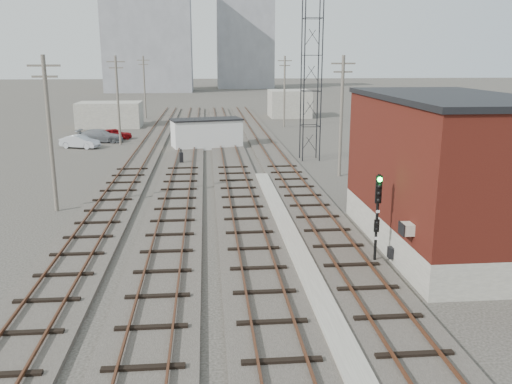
{
  "coord_description": "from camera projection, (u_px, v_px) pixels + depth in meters",
  "views": [
    {
      "loc": [
        -3.54,
        -11.82,
        8.87
      ],
      "look_at": [
        -1.12,
        14.74,
        2.2
      ],
      "focal_mm": 38.0,
      "sensor_mm": 36.0,
      "label": 1
    }
  ],
  "objects": [
    {
      "name": "car_grey",
      "position": [
        100.0,
        136.0,
        57.68
      ],
      "size": [
        4.95,
        2.39,
        1.39
      ],
      "primitive_type": "imported",
      "rotation": [
        0.0,
        0.0,
        1.48
      ],
      "color": "gray",
      "rests_on": "ground"
    },
    {
      "name": "switch_stand",
      "position": [
        181.0,
        158.0,
        45.67
      ],
      "size": [
        0.35,
        0.35,
        1.26
      ],
      "rotation": [
        0.0,
        0.0,
        0.25
      ],
      "color": "black",
      "rests_on": "ground"
    },
    {
      "name": "utility_pole_left_c",
      "position": [
        144.0,
        85.0,
        79.25
      ],
      "size": [
        1.8,
        0.24,
        9.0
      ],
      "color": "#595147",
      "rests_on": "ground"
    },
    {
      "name": "utility_pole_left_a",
      "position": [
        50.0,
        130.0,
        30.94
      ],
      "size": [
        1.8,
        0.24,
        9.0
      ],
      "color": "#595147",
      "rests_on": "ground"
    },
    {
      "name": "apartment_right",
      "position": [
        245.0,
        42.0,
        156.35
      ],
      "size": [
        16.0,
        12.0,
        26.0
      ],
      "primitive_type": "cube",
      "color": "gray",
      "rests_on": "ground"
    },
    {
      "name": "track_left",
      "position": [
        143.0,
        153.0,
        50.7
      ],
      "size": [
        3.2,
        90.0,
        0.39
      ],
      "color": "#332D28",
      "rests_on": "ground"
    },
    {
      "name": "shed_right",
      "position": [
        289.0,
        104.0,
        81.82
      ],
      "size": [
        6.0,
        6.0,
        4.0
      ],
      "primitive_type": "cube",
      "color": "gray",
      "rests_on": "ground"
    },
    {
      "name": "lattice_tower",
      "position": [
        311.0,
        73.0,
        46.36
      ],
      "size": [
        1.6,
        1.6,
        15.0
      ],
      "color": "black",
      "rests_on": "ground"
    },
    {
      "name": "utility_pole_right_a",
      "position": [
        341.0,
        113.0,
        40.35
      ],
      "size": [
        1.8,
        0.24,
        9.0
      ],
      "color": "#595147",
      "rests_on": "ground"
    },
    {
      "name": "ground",
      "position": [
        233.0,
        126.0,
        71.85
      ],
      "size": [
        320.0,
        320.0,
        0.0
      ],
      "primitive_type": "plane",
      "color": "#282621",
      "rests_on": "ground"
    },
    {
      "name": "track_mid_right",
      "position": [
        229.0,
        152.0,
        51.41
      ],
      "size": [
        3.2,
        90.0,
        0.39
      ],
      "color": "#332D28",
      "rests_on": "ground"
    },
    {
      "name": "site_trailer",
      "position": [
        207.0,
        133.0,
        53.89
      ],
      "size": [
        7.46,
        4.5,
        2.93
      ],
      "rotation": [
        0.0,
        0.0,
        0.22
      ],
      "color": "silver",
      "rests_on": "ground"
    },
    {
      "name": "car_red",
      "position": [
        115.0,
        134.0,
        59.53
      ],
      "size": [
        3.98,
        2.63,
        1.26
      ],
      "primitive_type": "imported",
      "rotation": [
        0.0,
        0.0,
        1.91
      ],
      "color": "maroon",
      "rests_on": "ground"
    },
    {
      "name": "shed_left",
      "position": [
        110.0,
        115.0,
        70.05
      ],
      "size": [
        8.0,
        5.0,
        3.2
      ],
      "primitive_type": "cube",
      "color": "gray",
      "rests_on": "ground"
    },
    {
      "name": "car_silver",
      "position": [
        80.0,
        142.0,
        53.97
      ],
      "size": [
        4.17,
        2.61,
        1.3
      ],
      "primitive_type": "imported",
      "rotation": [
        0.0,
        0.0,
        1.23
      ],
      "color": "#B9BCC2",
      "rests_on": "ground"
    },
    {
      "name": "track_right",
      "position": [
        271.0,
        151.0,
        51.76
      ],
      "size": [
        3.2,
        90.0,
        0.39
      ],
      "color": "#332D28",
      "rests_on": "ground"
    },
    {
      "name": "brick_building",
      "position": [
        445.0,
        172.0,
        25.26
      ],
      "size": [
        6.54,
        12.2,
        7.22
      ],
      "color": "gray",
      "rests_on": "ground"
    },
    {
      "name": "track_mid_left",
      "position": [
        186.0,
        152.0,
        51.05
      ],
      "size": [
        3.2,
        90.0,
        0.39
      ],
      "color": "#332D28",
      "rests_on": "ground"
    },
    {
      "name": "signal_mast",
      "position": [
        377.0,
        212.0,
        23.27
      ],
      "size": [
        0.4,
        0.41,
        4.05
      ],
      "color": "gray",
      "rests_on": "ground"
    },
    {
      "name": "utility_pole_left_b",
      "position": [
        118.0,
        98.0,
        55.09
      ],
      "size": [
        1.8,
        0.24,
        9.0
      ],
      "color": "#595147",
      "rests_on": "ground"
    },
    {
      "name": "utility_pole_right_b",
      "position": [
        284.0,
        90.0,
        69.33
      ],
      "size": [
        1.8,
        0.24,
        9.0
      ],
      "color": "#595147",
      "rests_on": "ground"
    },
    {
      "name": "platform_curb",
      "position": [
        289.0,
        234.0,
        27.42
      ],
      "size": [
        0.9,
        28.0,
        0.26
      ],
      "primitive_type": "cube",
      "color": "gray",
      "rests_on": "ground"
    },
    {
      "name": "apartment_left",
      "position": [
        148.0,
        32.0,
        139.08
      ],
      "size": [
        22.0,
        14.0,
        30.0
      ],
      "primitive_type": "cube",
      "color": "gray",
      "rests_on": "ground"
    }
  ]
}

